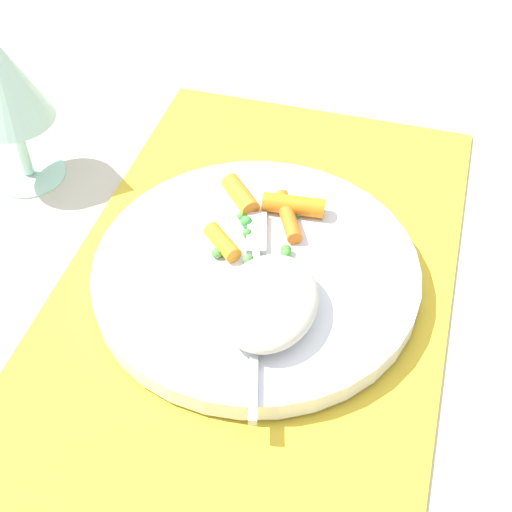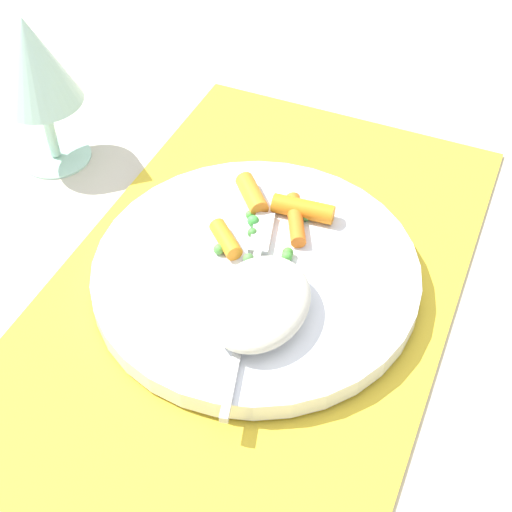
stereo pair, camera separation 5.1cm
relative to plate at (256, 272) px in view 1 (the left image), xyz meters
name	(u,v)px [view 1 (the left image)]	position (x,y,z in m)	size (l,w,h in m)	color
ground_plane	(256,284)	(0.00, 0.00, -0.01)	(2.40, 2.40, 0.00)	beige
placemat	(256,282)	(0.00, 0.00, -0.01)	(0.49, 0.31, 0.01)	gold
plate	(256,272)	(0.00, 0.00, 0.00)	(0.26, 0.26, 0.02)	white
rice_mound	(269,302)	(-0.05, -0.02, 0.02)	(0.09, 0.07, 0.03)	beige
carrot_portion	(266,211)	(0.05, 0.01, 0.02)	(0.09, 0.09, 0.02)	orange
pea_scatter	(259,239)	(0.02, 0.00, 0.01)	(0.09, 0.07, 0.01)	#538D46
fork	(256,284)	(-0.02, -0.01, 0.01)	(0.19, 0.06, 0.01)	silver
wine_glass	(3,83)	(0.07, 0.24, 0.09)	(0.07, 0.07, 0.15)	#B2E0CC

